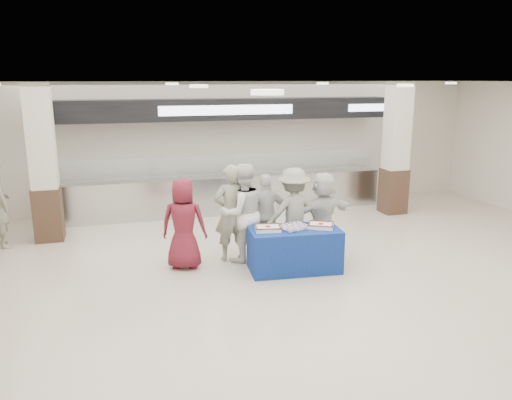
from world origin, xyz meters
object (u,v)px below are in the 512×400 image
object	(u,v)px
display_table	(294,250)
chef_short	(266,215)
civilian_maroon	(184,224)
chef_tall	(242,213)
sheet_cake_right	(321,225)
cupcake_tray	(294,227)
soldier_b	(293,213)
sheet_cake_left	(268,228)
soldier_a	(231,213)
civilian_white	(323,214)

from	to	relation	value
display_table	chef_short	xyz separation A→B (m)	(-0.24, 0.91, 0.40)
civilian_maroon	chef_tall	distance (m)	1.08
sheet_cake_right	cupcake_tray	xyz separation A→B (m)	(-0.47, 0.06, -0.01)
display_table	soldier_b	bearing A→B (deg)	76.99
sheet_cake_left	soldier_a	size ratio (longest dim) A/B	0.27
sheet_cake_right	chef_tall	distance (m)	1.44
soldier_a	display_table	bearing A→B (deg)	135.15
sheet_cake_left	civilian_white	size ratio (longest dim) A/B	0.30
chef_short	civilian_maroon	bearing A→B (deg)	8.65
sheet_cake_right	chef_tall	xyz separation A→B (m)	(-1.21, 0.77, 0.11)
sheet_cake_right	soldier_b	xyz separation A→B (m)	(-0.26, 0.69, 0.05)
chef_short	soldier_b	bearing A→B (deg)	147.45
chef_tall	display_table	bearing A→B (deg)	125.15
sheet_cake_left	soldier_b	xyz separation A→B (m)	(0.68, 0.60, 0.05)
civilian_white	soldier_b	bearing A→B (deg)	-12.90
chef_tall	soldier_a	bearing A→B (deg)	-38.20
soldier_a	civilian_white	xyz separation A→B (m)	(1.72, -0.17, -0.10)
soldier_a	civilian_white	size ratio (longest dim) A/B	1.12
chef_tall	chef_short	distance (m)	0.56
chef_short	soldier_b	world-z (taller)	soldier_b
cupcake_tray	soldier_b	size ratio (longest dim) A/B	0.28
sheet_cake_right	chef_short	xyz separation A→B (m)	(-0.70, 0.96, -0.02)
soldier_a	soldier_b	size ratio (longest dim) A/B	1.05
sheet_cake_left	civilian_white	xyz separation A→B (m)	(1.26, 0.60, -0.00)
sheet_cake_right	civilian_white	size ratio (longest dim) A/B	0.33
cupcake_tray	chef_short	size ratio (longest dim) A/B	0.30
sheet_cake_right	chef_short	bearing A→B (deg)	125.98
chef_tall	chef_short	bearing A→B (deg)	-170.70
sheet_cake_left	sheet_cake_right	bearing A→B (deg)	-5.84
sheet_cake_right	civilian_white	world-z (taller)	civilian_white
display_table	chef_tall	xyz separation A→B (m)	(-0.75, 0.72, 0.53)
sheet_cake_right	civilian_white	xyz separation A→B (m)	(0.33, 0.69, 0.00)
chef_tall	chef_short	world-z (taller)	chef_tall
display_table	civilian_maroon	distance (m)	1.98
chef_tall	civilian_maroon	bearing A→B (deg)	-6.83
civilian_maroon	chef_short	distance (m)	1.61
sheet_cake_left	chef_tall	bearing A→B (deg)	112.72
chef_tall	soldier_b	bearing A→B (deg)	164.17
display_table	civilian_white	bearing A→B (deg)	43.78
sheet_cake_right	display_table	bearing A→B (deg)	173.80
sheet_cake_right	soldier_a	world-z (taller)	soldier_a
sheet_cake_left	cupcake_tray	bearing A→B (deg)	-4.50
display_table	chef_short	bearing A→B (deg)	109.40
sheet_cake_right	civilian_maroon	distance (m)	2.38
sheet_cake_right	soldier_b	distance (m)	0.74
display_table	sheet_cake_left	world-z (taller)	sheet_cake_left
cupcake_tray	chef_tall	distance (m)	1.04
cupcake_tray	sheet_cake_left	bearing A→B (deg)	175.50
soldier_a	soldier_b	world-z (taller)	soldier_a
civilian_maroon	sheet_cake_right	bearing A→B (deg)	-178.61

